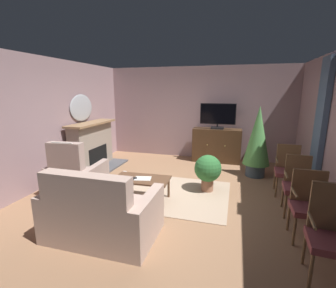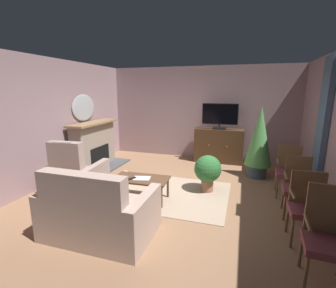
# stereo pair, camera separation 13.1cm
# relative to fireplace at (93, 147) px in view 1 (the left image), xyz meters

# --- Properties ---
(ground_plane) EXTENTS (6.03, 6.10, 0.04)m
(ground_plane) POSITION_rel_fireplace_xyz_m (2.43, -0.96, -0.59)
(ground_plane) COLOR #936B4C
(wall_back) EXTENTS (6.03, 0.10, 2.69)m
(wall_back) POSITION_rel_fireplace_xyz_m (2.43, 1.84, 0.77)
(wall_back) COLOR gray
(wall_back) RESTS_ON ground_plane
(wall_left) EXTENTS (0.10, 6.10, 2.69)m
(wall_left) POSITION_rel_fireplace_xyz_m (-0.33, -0.96, 0.77)
(wall_left) COLOR gray
(wall_left) RESTS_ON ground_plane
(curtain_panel_far) EXTENTS (0.10, 0.44, 2.26)m
(curtain_panel_far) POSITION_rel_fireplace_xyz_m (5.09, -0.18, 0.91)
(curtain_panel_far) COLOR slate
(rug_central) EXTENTS (2.39, 1.80, 0.01)m
(rug_central) POSITION_rel_fireplace_xyz_m (2.31, -1.02, -0.57)
(rug_central) COLOR tan
(rug_central) RESTS_ON ground_plane
(fireplace) EXTENTS (0.82, 1.66, 1.21)m
(fireplace) POSITION_rel_fireplace_xyz_m (0.00, 0.00, 0.00)
(fireplace) COLOR #4C4C51
(fireplace) RESTS_ON ground_plane
(wall_mirror_oval) EXTENTS (0.06, 0.89, 0.67)m
(wall_mirror_oval) POSITION_rel_fireplace_xyz_m (-0.25, 0.00, 1.00)
(wall_mirror_oval) COLOR #B2B7BF
(tv_cabinet) EXTENTS (1.34, 0.48, 0.95)m
(tv_cabinet) POSITION_rel_fireplace_xyz_m (3.05, 1.49, -0.12)
(tv_cabinet) COLOR black
(tv_cabinet) RESTS_ON ground_plane
(television) EXTENTS (0.97, 0.20, 0.71)m
(television) POSITION_rel_fireplace_xyz_m (3.05, 1.43, 0.76)
(television) COLOR black
(television) RESTS_ON tv_cabinet
(coffee_table) EXTENTS (1.04, 0.58, 0.43)m
(coffee_table) POSITION_rel_fireplace_xyz_m (1.94, -1.44, -0.19)
(coffee_table) COLOR brown
(coffee_table) RESTS_ON ground_plane
(tv_remote) EXTENTS (0.14, 0.17, 0.02)m
(tv_remote) POSITION_rel_fireplace_xyz_m (1.81, -1.54, -0.13)
(tv_remote) COLOR black
(tv_remote) RESTS_ON coffee_table
(folded_newspaper) EXTENTS (0.34, 0.28, 0.01)m
(folded_newspaper) POSITION_rel_fireplace_xyz_m (1.97, -1.44, -0.14)
(folded_newspaper) COLOR silver
(folded_newspaper) RESTS_ON coffee_table
(sofa_floral) EXTENTS (1.49, 0.94, 1.03)m
(sofa_floral) POSITION_rel_fireplace_xyz_m (1.84, -2.66, -0.23)
(sofa_floral) COLOR #BC9E8E
(sofa_floral) RESTS_ON ground_plane
(armchair_angled_to_table) EXTENTS (0.97, 0.93, 1.13)m
(armchair_angled_to_table) POSITION_rel_fireplace_xyz_m (0.64, -1.56, -0.23)
(armchair_angled_to_table) COLOR #A3897F
(armchair_angled_to_table) RESTS_ON ground_plane
(side_chair_tucked_against_wall) EXTENTS (0.47, 0.48, 1.04)m
(side_chair_tucked_against_wall) POSITION_rel_fireplace_xyz_m (4.58, -2.63, -0.04)
(side_chair_tucked_against_wall) COLOR brown
(side_chair_tucked_against_wall) RESTS_ON ground_plane
(side_chair_beside_plant) EXTENTS (0.48, 0.43, 0.94)m
(side_chair_beside_plant) POSITION_rel_fireplace_xyz_m (4.57, -1.90, -0.06)
(side_chair_beside_plant) COLOR brown
(side_chair_beside_plant) RESTS_ON ground_plane
(side_chair_nearest_door) EXTENTS (0.46, 0.50, 0.96)m
(side_chair_nearest_door) POSITION_rel_fireplace_xyz_m (4.58, -1.18, -0.06)
(side_chair_nearest_door) COLOR brown
(side_chair_nearest_door) RESTS_ON ground_plane
(side_chair_mid_row) EXTENTS (0.49, 0.49, 0.96)m
(side_chair_mid_row) POSITION_rel_fireplace_xyz_m (4.58, -0.36, -0.06)
(side_chair_mid_row) COLOR brown
(side_chair_mid_row) RESTS_ON ground_plane
(potted_plant_leafy_by_curtain) EXTENTS (0.54, 0.54, 0.75)m
(potted_plant_leafy_by_curtain) POSITION_rel_fireplace_xyz_m (3.06, -0.68, -0.12)
(potted_plant_leafy_by_curtain) COLOR #99664C
(potted_plant_leafy_by_curtain) RESTS_ON ground_plane
(potted_plant_on_hearth_side) EXTENTS (0.61, 0.61, 1.67)m
(potted_plant_on_hearth_side) POSITION_rel_fireplace_xyz_m (4.05, 0.52, 0.33)
(potted_plant_on_hearth_side) COLOR #3D4C5B
(potted_plant_on_hearth_side) RESTS_ON ground_plane
(cat) EXTENTS (0.43, 0.55, 0.19)m
(cat) POSITION_rel_fireplace_xyz_m (1.15, -0.50, -0.48)
(cat) COLOR beige
(cat) RESTS_ON ground_plane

